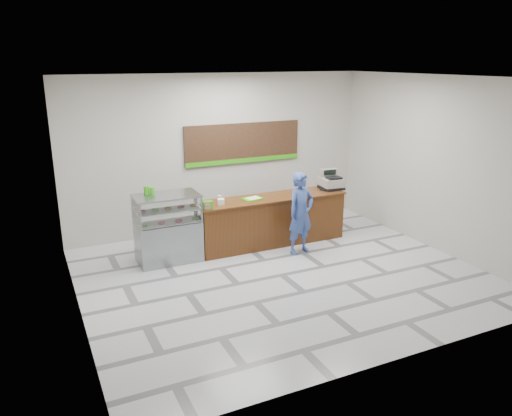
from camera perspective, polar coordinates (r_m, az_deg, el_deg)
name	(u,v)px	position (r m, az deg, el deg)	size (l,w,h in m)	color
floor	(282,275)	(9.20, 3.00, -7.65)	(7.00, 7.00, 0.00)	silver
back_wall	(220,153)	(11.30, -4.10, 6.26)	(7.00, 7.00, 0.00)	beige
ceiling	(285,77)	(8.39, 3.38, 14.68)	(7.00, 7.00, 0.00)	silver
sales_counter	(271,220)	(10.53, 1.71, -1.41)	(3.26, 0.76, 1.03)	#5F3113
display_case	(168,228)	(9.73, -10.03, -2.24)	(1.22, 0.72, 1.33)	gray
menu_board	(243,144)	(11.44, -1.45, 7.36)	(2.80, 0.06, 0.90)	black
cash_register	(331,182)	(11.11, 8.58, 2.98)	(0.49, 0.51, 0.42)	black
card_terminal	(324,190)	(10.97, 7.76, 2.09)	(0.08, 0.17, 0.04)	black
serving_tray	(252,199)	(10.21, -0.42, 1.08)	(0.44, 0.36, 0.02)	#40C006
napkin_box	(221,202)	(9.85, -4.03, 0.73)	(0.13, 0.13, 0.11)	white
straw_cup	(220,199)	(10.06, -4.18, 1.09)	(0.08, 0.08, 0.12)	silver
promo_box	(207,205)	(9.55, -5.57, 0.32)	(0.18, 0.12, 0.16)	#33A613
donut_decal	(299,193)	(10.67, 4.94, 1.67)	(0.15, 0.15, 0.00)	#D2567C
green_cup_left	(146,190)	(9.63, -12.41, 1.98)	(0.10, 0.10, 0.16)	#33A613
green_cup_right	(152,191)	(9.60, -11.78, 1.92)	(0.09, 0.09, 0.14)	#33A613
customer	(301,213)	(9.98, 5.14, -0.59)	(0.61, 0.40, 1.67)	#354D94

